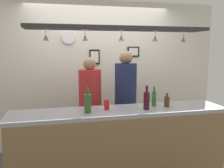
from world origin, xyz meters
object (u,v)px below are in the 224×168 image
at_px(drink_can, 107,105).
at_px(wall_clock, 68,37).
at_px(person_middle_red_shirt, 90,100).
at_px(picture_frame_upper_small, 133,52).
at_px(picture_frame_crest, 95,57).
at_px(person_right_navy_shirt, 126,95).
at_px(bottle_champagne_green, 88,103).
at_px(bottle_beer_brown_stubby, 167,101).
at_px(bottle_beer_green_import, 154,98).
at_px(bottle_wine_dark_red, 147,100).

bearing_deg(drink_can, wall_clock, 105.33).
bearing_deg(person_middle_red_shirt, picture_frame_upper_small, 35.85).
bearing_deg(picture_frame_crest, drink_can, -93.12).
xyz_separation_m(person_right_navy_shirt, drink_can, (-0.46, -0.72, 0.03)).
bearing_deg(person_middle_red_shirt, picture_frame_crest, 74.50).
distance_m(bottle_champagne_green, wall_clock, 1.67).
relative_size(person_middle_red_shirt, bottle_beer_brown_stubby, 9.13).
distance_m(bottle_champagne_green, picture_frame_crest, 1.57).
height_order(bottle_champagne_green, wall_clock, wall_clock).
bearing_deg(drink_can, bottle_champagne_green, -158.64).
relative_size(drink_can, picture_frame_upper_small, 0.55).
relative_size(picture_frame_crest, wall_clock, 1.18).
bearing_deg(person_middle_red_shirt, bottle_champagne_green, -99.95).
height_order(bottle_beer_green_import, drink_can, bottle_beer_green_import).
xyz_separation_m(bottle_wine_dark_red, drink_can, (-0.48, 0.11, -0.06)).
distance_m(bottle_champagne_green, drink_can, 0.27).
bearing_deg(bottle_beer_brown_stubby, drink_can, 177.81).
relative_size(bottle_wine_dark_red, picture_frame_upper_small, 1.36).
bearing_deg(bottle_champagne_green, bottle_wine_dark_red, -1.07).
height_order(bottle_wine_dark_red, picture_frame_upper_small, picture_frame_upper_small).
bearing_deg(person_middle_red_shirt, bottle_beer_brown_stubby, -39.73).
bearing_deg(bottle_beer_green_import, bottle_wine_dark_red, -136.79).
bearing_deg(picture_frame_upper_small, person_right_navy_shirt, -117.24).
bearing_deg(bottle_wine_dark_red, drink_can, 167.09).
relative_size(person_middle_red_shirt, drink_can, 13.47).
height_order(person_middle_red_shirt, wall_clock, wall_clock).
height_order(bottle_wine_dark_red, bottle_champagne_green, same).
bearing_deg(bottle_beer_brown_stubby, person_right_navy_shirt, 114.32).
height_order(person_middle_red_shirt, bottle_beer_brown_stubby, person_middle_red_shirt).
bearing_deg(bottle_wine_dark_red, bottle_beer_green_import, 43.21).
xyz_separation_m(person_right_navy_shirt, bottle_champagne_green, (-0.70, -0.81, 0.09)).
height_order(person_middle_red_shirt, picture_frame_upper_small, picture_frame_upper_small).
bearing_deg(bottle_wine_dark_red, bottle_champagne_green, 178.93).
bearing_deg(picture_frame_crest, person_right_navy_shirt, -59.37).
relative_size(bottle_beer_green_import, wall_clock, 1.18).
bearing_deg(wall_clock, drink_can, -74.67).
bearing_deg(person_middle_red_shirt, person_right_navy_shirt, -0.00).
relative_size(bottle_beer_green_import, drink_can, 2.13).
relative_size(picture_frame_upper_small, picture_frame_crest, 0.85).
bearing_deg(drink_can, bottle_beer_brown_stubby, -2.19).
height_order(bottle_champagne_green, picture_frame_crest, picture_frame_crest).
xyz_separation_m(bottle_beer_brown_stubby, wall_clock, (-1.17, 1.39, 0.87)).
bearing_deg(bottle_beer_brown_stubby, bottle_beer_green_import, 153.95).
bearing_deg(bottle_champagne_green, picture_frame_upper_small, 54.61).
bearing_deg(bottle_wine_dark_red, wall_clock, 120.19).
distance_m(drink_can, wall_clock, 1.66).
bearing_deg(person_right_navy_shirt, bottle_champagne_green, -130.87).
relative_size(person_middle_red_shirt, bottle_wine_dark_red, 5.48).
xyz_separation_m(bottle_beer_brown_stubby, picture_frame_crest, (-0.72, 1.39, 0.53)).
bearing_deg(person_right_navy_shirt, bottle_wine_dark_red, -88.27).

